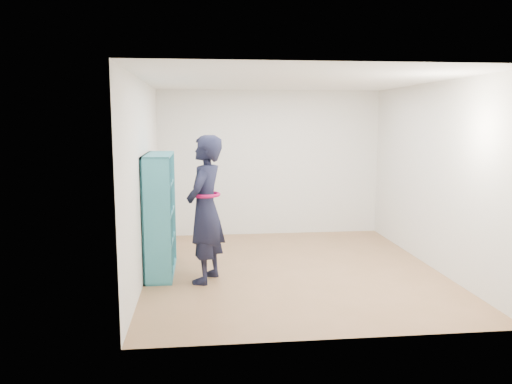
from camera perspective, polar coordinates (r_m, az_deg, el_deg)
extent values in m
plane|color=olive|center=(7.10, 4.12, -8.83)|extent=(4.50, 4.50, 0.00)
plane|color=white|center=(6.80, 4.35, 12.60)|extent=(4.50, 4.50, 0.00)
cube|color=silver|center=(6.75, -12.70, 1.40)|extent=(0.02, 4.50, 2.60)
cube|color=silver|center=(7.46, 19.53, 1.76)|extent=(0.02, 4.50, 2.60)
cube|color=silver|center=(9.04, 1.62, 3.31)|extent=(4.00, 0.02, 2.60)
cube|color=silver|center=(4.65, 9.30, -1.57)|extent=(4.00, 0.02, 2.60)
cube|color=teal|center=(6.33, -11.35, -3.46)|extent=(0.36, 0.03, 1.63)
cube|color=teal|center=(7.50, -10.57, -1.60)|extent=(0.36, 0.03, 1.63)
cube|color=teal|center=(7.11, -10.74, -8.82)|extent=(0.36, 1.22, 0.03)
cube|color=teal|center=(6.82, -11.11, 4.20)|extent=(0.36, 1.22, 0.03)
cube|color=teal|center=(6.93, -12.29, -2.46)|extent=(0.03, 1.22, 1.63)
cube|color=teal|center=(6.73, -11.05, -2.76)|extent=(0.33, 0.03, 1.58)
cube|color=teal|center=(7.11, -10.80, -2.15)|extent=(0.33, 0.03, 1.58)
cube|color=teal|center=(7.00, -10.83, -5.63)|extent=(0.33, 1.17, 0.03)
cube|color=teal|center=(6.92, -10.92, -2.45)|extent=(0.33, 1.17, 0.03)
cube|color=teal|center=(6.86, -11.01, 0.80)|extent=(0.33, 1.17, 0.03)
cube|color=beige|center=(6.71, -10.84, -9.26)|extent=(0.22, 0.14, 0.09)
cube|color=black|center=(6.53, -10.90, -5.54)|extent=(0.18, 0.16, 0.22)
cube|color=maroon|center=(6.45, -11.00, -2.04)|extent=(0.18, 0.16, 0.24)
cube|color=silver|center=(6.45, -11.13, 0.83)|extent=(0.22, 0.14, 0.09)
cube|color=navy|center=(7.01, -10.56, -7.94)|extent=(0.18, 0.16, 0.21)
cube|color=brown|center=(6.91, -10.65, -4.57)|extent=(0.18, 0.16, 0.27)
cube|color=#BFB28C|center=(6.90, -10.77, -2.12)|extent=(0.22, 0.14, 0.06)
cube|color=#26594C|center=(6.77, -10.83, 2.09)|extent=(0.18, 0.16, 0.30)
cube|color=beige|center=(7.38, -10.34, -6.91)|extent=(0.18, 0.16, 0.26)
cube|color=black|center=(7.36, -10.46, -4.59)|extent=(0.22, 0.14, 0.06)
cube|color=maroon|center=(7.21, -10.51, -0.72)|extent=(0.18, 0.16, 0.29)
cube|color=silver|center=(7.17, -10.59, 2.13)|extent=(0.18, 0.16, 0.22)
imported|color=black|center=(6.41, -5.82, -1.99)|extent=(0.68, 0.81, 1.90)
torus|color=#B60E50|center=(6.38, -5.85, -0.28)|extent=(0.51, 0.51, 0.04)
cube|color=silver|center=(6.53, -6.68, -0.70)|extent=(0.03, 0.10, 0.14)
cube|color=black|center=(6.53, -6.68, -0.70)|extent=(0.03, 0.09, 0.13)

